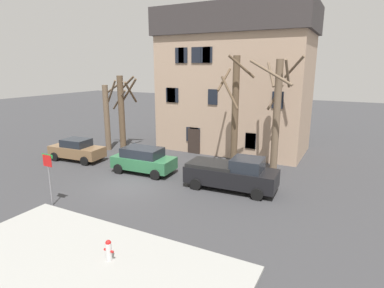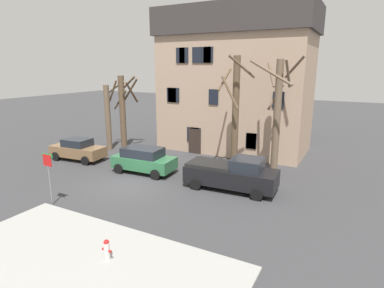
# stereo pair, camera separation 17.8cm
# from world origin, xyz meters

# --- Properties ---
(ground_plane) EXTENTS (120.00, 120.00, 0.00)m
(ground_plane) POSITION_xyz_m (0.00, 0.00, 0.00)
(ground_plane) COLOR #38383A
(sidewalk_slab) EXTENTS (11.63, 7.15, 0.12)m
(sidewalk_slab) POSITION_xyz_m (3.73, -7.85, 0.06)
(sidewalk_slab) COLOR #999993
(sidewalk_slab) RESTS_ON ground_plane
(building_main) EXTENTS (12.70, 6.71, 11.81)m
(building_main) POSITION_xyz_m (2.35, 11.70, 6.01)
(building_main) COLOR tan
(building_main) RESTS_ON ground_plane
(tree_bare_near) EXTENTS (2.75, 1.96, 6.05)m
(tree_bare_near) POSITION_xyz_m (-7.07, 6.29, 3.11)
(tree_bare_near) COLOR brown
(tree_bare_near) RESTS_ON ground_plane
(tree_bare_mid) EXTENTS (2.15, 2.06, 6.38)m
(tree_bare_mid) POSITION_xyz_m (-6.24, 7.22, 3.44)
(tree_bare_mid) COLOR brown
(tree_bare_mid) RESTS_ON ground_plane
(tree_bare_far) EXTENTS (2.38, 2.36, 7.86)m
(tree_bare_far) POSITION_xyz_m (4.50, 6.11, 4.14)
(tree_bare_far) COLOR brown
(tree_bare_far) RESTS_ON ground_plane
(tree_bare_end) EXTENTS (3.17, 3.20, 7.83)m
(tree_bare_end) POSITION_xyz_m (7.27, 6.54, 4.21)
(tree_bare_end) COLOR brown
(tree_bare_end) RESTS_ON ground_plane
(car_brown_sedan) EXTENTS (4.44, 2.24, 1.70)m
(car_brown_sedan) POSITION_xyz_m (-7.04, 2.55, 0.85)
(car_brown_sedan) COLOR brown
(car_brown_sedan) RESTS_ON ground_plane
(car_green_wagon) EXTENTS (4.37, 2.28, 1.75)m
(car_green_wagon) POSITION_xyz_m (-0.69, 2.53, 0.91)
(car_green_wagon) COLOR #2D6B42
(car_green_wagon) RESTS_ON ground_plane
(pickup_truck_black) EXTENTS (5.48, 2.41, 2.01)m
(pickup_truck_black) POSITION_xyz_m (5.76, 2.45, 0.97)
(pickup_truck_black) COLOR black
(pickup_truck_black) RESTS_ON ground_plane
(fire_hydrant) EXTENTS (0.42, 0.22, 0.80)m
(fire_hydrant) POSITION_xyz_m (4.31, -6.52, 0.53)
(fire_hydrant) COLOR silver
(fire_hydrant) RESTS_ON sidewalk_slab
(street_sign_pole) EXTENTS (0.76, 0.07, 2.79)m
(street_sign_pole) POSITION_xyz_m (-1.80, -4.07, 1.96)
(street_sign_pole) COLOR slate
(street_sign_pole) RESTS_ON ground_plane
(bicycle_leaning) EXTENTS (1.72, 0.43, 1.03)m
(bicycle_leaning) POSITION_xyz_m (-3.76, 5.79, 0.37)
(bicycle_leaning) COLOR black
(bicycle_leaning) RESTS_ON ground_plane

